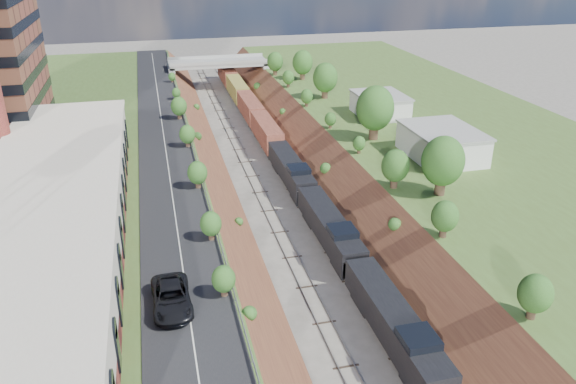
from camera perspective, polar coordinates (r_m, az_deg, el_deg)
platform_left at (r=85.25m, az=-23.80°, el=0.32°), size 44.00×180.00×5.00m
platform_right at (r=97.39m, az=17.77°, el=4.14°), size 44.00×180.00×5.00m
embankment_left at (r=84.87m, az=-8.85°, el=0.26°), size 10.00×180.00×10.00m
embankment_right at (r=89.12m, az=5.35°, el=1.65°), size 10.00×180.00×10.00m
rail_left_track at (r=85.82m, az=-3.27°, el=0.87°), size 1.58×180.00×0.18m
rail_right_track at (r=86.83m, az=0.10°, el=1.20°), size 1.58×180.00×0.18m
road at (r=82.78m, az=-12.17°, el=3.15°), size 8.00×180.00×0.10m
guardrail at (r=82.58m, az=-9.35°, el=3.70°), size 0.10×171.00×0.70m
commercial_building at (r=62.14m, az=-22.99°, el=-2.16°), size 14.30×62.30×7.00m
overpass at (r=143.49m, az=-7.10°, el=12.37°), size 24.50×8.30×7.40m
white_building_near at (r=84.78m, az=15.34°, el=4.73°), size 9.00×12.00×4.00m
white_building_far at (r=103.44m, az=9.33°, el=8.65°), size 8.00×10.00×3.60m
tree_right_large at (r=71.13m, az=15.47°, el=3.00°), size 5.25×5.25×7.61m
tree_left_crest at (r=46.53m, az=-5.27°, el=-11.48°), size 2.45×2.45×3.55m
freight_train at (r=99.26m, az=-1.96°, el=5.73°), size 3.03×122.15×4.55m
suv at (r=50.01m, az=-11.75°, el=-10.45°), size 3.42×7.14×1.96m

